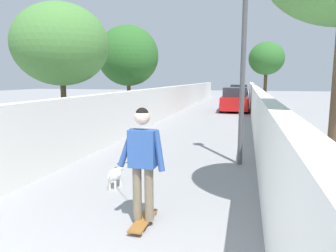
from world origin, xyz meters
TOP-DOWN VIEW (x-y plane):
  - ground_plane at (14.00, 0.00)m, footprint 80.00×80.00m
  - wall_left at (12.00, 2.40)m, footprint 48.00×0.30m
  - fence_right at (12.00, -2.40)m, footprint 48.00×0.30m
  - tree_left_near at (7.50, 4.04)m, footprint 3.13×3.13m
  - tree_left_far at (13.00, 3.85)m, footprint 3.04×3.04m
  - tree_right_distant at (19.00, -3.10)m, footprint 2.21×2.21m
  - lamp_post at (5.92, -1.85)m, footprint 0.36×0.36m
  - skateboard at (2.27, -0.56)m, footprint 0.80×0.21m
  - person_skateboarder at (2.27, -0.56)m, footprint 0.22×0.71m
  - dog at (3.64, 0.47)m, footprint 1.67×1.16m
  - car_near at (18.90, -1.25)m, footprint 3.87×1.80m
  - car_far at (28.54, -1.25)m, footprint 4.39×1.80m

SIDE VIEW (x-z plane):
  - ground_plane at x=14.00m, z-range 0.00..0.00m
  - skateboard at x=2.27m, z-range 0.03..0.11m
  - dog at x=3.64m, z-range -0.25..0.80m
  - car_near at x=18.90m, z-range -0.06..1.48m
  - car_far at x=28.54m, z-range -0.05..1.49m
  - wall_left at x=12.00m, z-range 0.00..1.65m
  - fence_right at x=12.00m, z-range 0.00..1.69m
  - person_skateboarder at x=2.27m, z-range 0.22..1.86m
  - tree_left_near at x=7.50m, z-range 0.93..5.50m
  - lamp_post at x=5.92m, z-range 0.84..5.62m
  - tree_left_far at x=13.00m, z-range 0.87..5.60m
  - tree_right_distant at x=19.00m, z-range 1.15..5.55m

